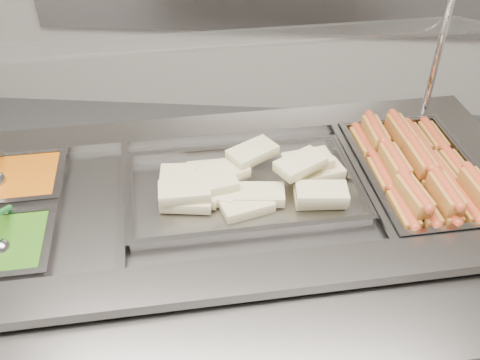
# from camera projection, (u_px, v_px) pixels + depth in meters

# --- Properties ---
(steam_counter) EXTENTS (2.12, 1.29, 0.95)m
(steam_counter) POSITION_uv_depth(u_px,v_px,m) (226.00, 285.00, 1.99)
(steam_counter) COLOR gray
(steam_counter) RESTS_ON ground
(tray_rail) EXTENTS (1.91, 0.78, 0.05)m
(tray_rail) POSITION_uv_depth(u_px,v_px,m) (252.00, 341.00, 1.31)
(tray_rail) COLOR gray
(tray_rail) RESTS_ON steam_counter
(sneeze_guard) EXTENTS (1.76, 0.68, 0.46)m
(sneeze_guard) POSITION_uv_depth(u_px,v_px,m) (212.00, 44.00, 1.63)
(sneeze_guard) COLOR silver
(sneeze_guard) RESTS_ON steam_counter
(pan_hotdogs) EXTENTS (0.48, 0.64, 0.11)m
(pan_hotdogs) POSITION_uv_depth(u_px,v_px,m) (417.00, 179.00, 1.80)
(pan_hotdogs) COLOR gray
(pan_hotdogs) RESTS_ON steam_counter
(pan_wraps) EXTENTS (0.79, 0.57, 0.07)m
(pan_wraps) POSITION_uv_depth(u_px,v_px,m) (243.00, 192.00, 1.72)
(pan_wraps) COLOR gray
(pan_wraps) RESTS_ON steam_counter
(pan_beans) EXTENTS (0.36, 0.32, 0.11)m
(pan_beans) POSITION_uv_depth(u_px,v_px,m) (14.00, 188.00, 1.76)
(pan_beans) COLOR gray
(pan_beans) RESTS_ON steam_counter
(hotdogs_in_buns) EXTENTS (0.43, 0.59, 0.12)m
(hotdogs_in_buns) POSITION_uv_depth(u_px,v_px,m) (419.00, 169.00, 1.76)
(hotdogs_in_buns) COLOR #94591F
(hotdogs_in_buns) RESTS_ON pan_hotdogs
(tortilla_wraps) EXTENTS (0.60, 0.35, 0.10)m
(tortilla_wraps) POSITION_uv_depth(u_px,v_px,m) (246.00, 182.00, 1.70)
(tortilla_wraps) COLOR #C1B581
(tortilla_wraps) RESTS_ON pan_wraps
(serving_spoon) EXTENTS (0.07, 0.19, 0.14)m
(serving_spoon) POSITION_uv_depth(u_px,v_px,m) (1.00, 242.00, 1.49)
(serving_spoon) COLOR #A2A2A6
(serving_spoon) RESTS_ON pan_peas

